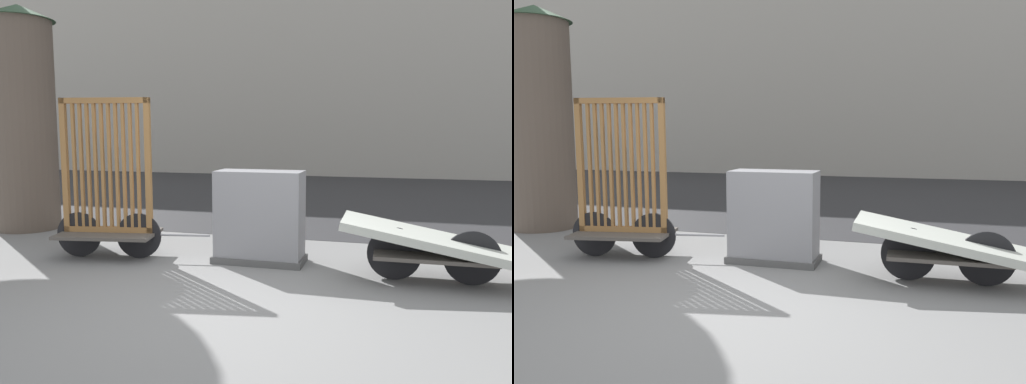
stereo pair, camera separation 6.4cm
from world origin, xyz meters
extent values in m
plane|color=slate|center=(0.00, 0.00, 0.00)|extent=(60.00, 60.00, 0.00)
cube|color=#2D2D30|center=(0.00, 8.36, 0.00)|extent=(56.00, 10.40, 0.01)
cube|color=#B2ADA3|center=(0.00, 15.56, 5.65)|extent=(48.00, 4.00, 11.31)
cube|color=#4C4742|center=(-1.94, 1.47, 0.31)|extent=(1.32, 0.93, 0.04)
cylinder|color=black|center=(-1.56, 1.54, 0.29)|extent=(0.57, 0.13, 0.57)
cylinder|color=black|center=(-2.33, 1.41, 0.29)|extent=(0.57, 0.13, 0.57)
cylinder|color=gray|center=(-1.00, 1.64, 0.31)|extent=(0.69, 0.15, 0.03)
cube|color=olive|center=(-1.94, 1.47, 0.36)|extent=(1.14, 0.27, 0.07)
cube|color=olive|center=(-1.94, 1.47, 1.97)|extent=(1.14, 0.27, 0.07)
cube|color=olive|center=(-2.47, 1.38, 1.17)|extent=(0.08, 0.08, 1.68)
cube|color=olive|center=(-1.41, 1.57, 1.17)|extent=(0.08, 0.08, 1.68)
cube|color=olive|center=(-2.35, 1.40, 1.17)|extent=(0.04, 0.05, 1.61)
cube|color=olive|center=(-2.26, 1.42, 1.17)|extent=(0.04, 0.05, 1.61)
cube|color=olive|center=(-2.17, 1.44, 1.17)|extent=(0.04, 0.05, 1.61)
cube|color=olive|center=(-2.08, 1.45, 1.17)|extent=(0.04, 0.05, 1.61)
cube|color=olive|center=(-1.99, 1.47, 1.17)|extent=(0.04, 0.05, 1.61)
cube|color=olive|center=(-1.90, 1.48, 1.17)|extent=(0.04, 0.05, 1.61)
cube|color=olive|center=(-1.81, 1.50, 1.17)|extent=(0.04, 0.05, 1.61)
cube|color=olive|center=(-1.72, 1.51, 1.17)|extent=(0.04, 0.05, 1.61)
cube|color=olive|center=(-1.63, 1.53, 1.17)|extent=(0.04, 0.05, 1.61)
cube|color=olive|center=(-1.54, 1.55, 1.17)|extent=(0.04, 0.05, 1.61)
cube|color=#4C4742|center=(1.94, 1.47, 0.31)|extent=(1.22, 0.75, 0.04)
cylinder|color=black|center=(2.33, 1.48, 0.29)|extent=(0.57, 0.04, 0.57)
cylinder|color=black|center=(1.55, 1.47, 0.29)|extent=(0.57, 0.04, 0.57)
cube|color=#B2B7AD|center=(1.94, 1.47, 0.46)|extent=(1.92, 0.85, 0.43)
cube|color=#4C4C4C|center=(-0.04, 1.77, 0.04)|extent=(1.11, 0.53, 0.08)
cube|color=gray|center=(-0.04, 1.77, 0.56)|extent=(1.05, 0.47, 1.12)
cylinder|color=brown|center=(-4.30, 2.81, 1.67)|extent=(1.02, 1.02, 3.34)
cone|color=#335138|center=(-4.30, 2.81, 3.46)|extent=(1.15, 1.15, 0.24)
camera|label=1|loc=(1.55, -3.99, 1.60)|focal=35.00mm
camera|label=2|loc=(1.61, -3.97, 1.60)|focal=35.00mm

